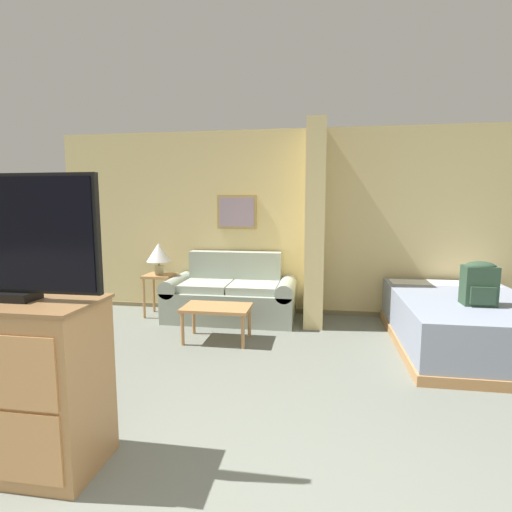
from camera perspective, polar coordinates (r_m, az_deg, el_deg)
wall_back at (r=5.72m, az=8.25°, el=4.63°), size 7.52×0.16×2.60m
wall_partition_pillar at (r=5.28m, az=8.44°, el=4.45°), size 0.24×0.78×2.60m
couch at (r=5.52m, az=-3.55°, el=-5.69°), size 1.76×0.84×0.89m
coffee_table at (r=4.63m, az=-5.62°, el=-7.74°), size 0.77×0.48×0.41m
side_table at (r=5.77m, az=-13.61°, el=-3.73°), size 0.39×0.39×0.59m
table_lamp at (r=5.71m, az=-13.74°, el=0.37°), size 0.34×0.34×0.44m
tv_dresser at (r=2.84m, az=-30.43°, el=-15.53°), size 0.95×0.51×1.02m
tv at (r=2.64m, az=-31.67°, el=2.31°), size 1.08×0.16×0.72m
bed at (r=4.98m, az=27.54°, el=-8.36°), size 1.45×2.16×0.56m
backpack at (r=4.57m, az=29.28°, el=-3.33°), size 0.31×0.24×0.44m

